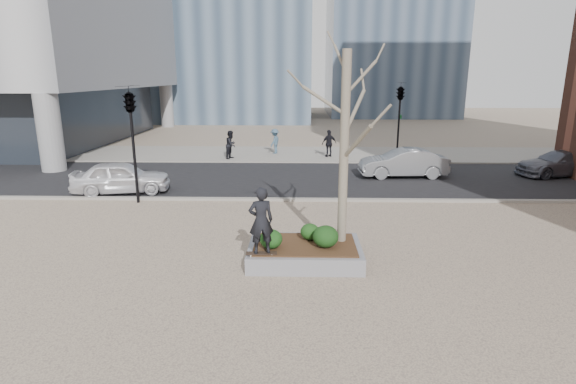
{
  "coord_description": "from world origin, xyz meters",
  "views": [
    {
      "loc": [
        0.83,
        -11.27,
        4.85
      ],
      "look_at": [
        0.5,
        2.0,
        1.4
      ],
      "focal_mm": 28.0,
      "sensor_mm": 36.0,
      "label": 1
    }
  ],
  "objects_px": {
    "skateboard": "(262,254)",
    "skateboarder": "(261,221)",
    "planter": "(305,253)",
    "police_car": "(121,177)"
  },
  "relations": [
    {
      "from": "planter",
      "to": "police_car",
      "type": "xyz_separation_m",
      "value": [
        -7.67,
        7.01,
        0.47
      ]
    },
    {
      "from": "skateboard",
      "to": "police_car",
      "type": "xyz_separation_m",
      "value": [
        -6.57,
        7.75,
        0.21
      ]
    },
    {
      "from": "skateboarder",
      "to": "police_car",
      "type": "bearing_deg",
      "value": -64.4
    },
    {
      "from": "planter",
      "to": "police_car",
      "type": "bearing_deg",
      "value": 137.58
    },
    {
      "from": "planter",
      "to": "skateboarder",
      "type": "height_order",
      "value": "skateboarder"
    },
    {
      "from": "planter",
      "to": "skateboard",
      "type": "distance_m",
      "value": 1.35
    },
    {
      "from": "skateboard",
      "to": "skateboarder",
      "type": "distance_m",
      "value": 0.89
    },
    {
      "from": "planter",
      "to": "skateboard",
      "type": "height_order",
      "value": "skateboard"
    },
    {
      "from": "skateboard",
      "to": "police_car",
      "type": "height_order",
      "value": "police_car"
    },
    {
      "from": "planter",
      "to": "police_car",
      "type": "height_order",
      "value": "police_car"
    }
  ]
}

